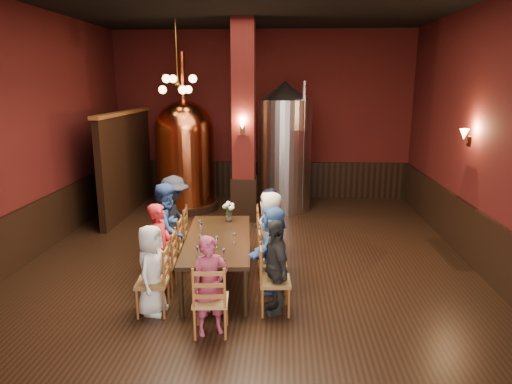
# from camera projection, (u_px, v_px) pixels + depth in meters

# --- Properties ---
(room) EXTENTS (10.00, 10.02, 4.50)m
(room) POSITION_uv_depth(u_px,v_px,m) (247.00, 138.00, 7.53)
(room) COLOR black
(room) RESTS_ON ground
(wainscot_right) EXTENTS (0.08, 9.90, 1.00)m
(wainscot_right) POSITION_uv_depth(u_px,v_px,m) (481.00, 243.00, 7.70)
(wainscot_right) COLOR black
(wainscot_right) RESTS_ON ground
(wainscot_back) EXTENTS (7.90, 0.08, 1.00)m
(wainscot_back) POSITION_uv_depth(u_px,v_px,m) (262.00, 179.00, 12.75)
(wainscot_back) COLOR black
(wainscot_back) RESTS_ON ground
(wainscot_left) EXTENTS (0.08, 9.90, 1.00)m
(wainscot_left) POSITION_uv_depth(u_px,v_px,m) (28.00, 234.00, 8.18)
(wainscot_left) COLOR black
(wainscot_left) RESTS_ON ground
(column) EXTENTS (0.58, 0.58, 4.50)m
(column) POSITION_uv_depth(u_px,v_px,m) (244.00, 123.00, 10.26)
(column) COLOR #41100D
(column) RESTS_ON ground
(partition) EXTENTS (0.22, 3.50, 2.40)m
(partition) POSITION_uv_depth(u_px,v_px,m) (127.00, 164.00, 11.07)
(partition) COLOR black
(partition) RESTS_ON ground
(pendant_cluster) EXTENTS (0.90, 0.90, 1.70)m
(pendant_cluster) POSITION_uv_depth(u_px,v_px,m) (178.00, 84.00, 10.25)
(pendant_cluster) COLOR #A57226
(pendant_cluster) RESTS_ON room
(sconce_wall) EXTENTS (0.20, 0.20, 0.36)m
(sconce_wall) POSITION_uv_depth(u_px,v_px,m) (470.00, 137.00, 8.08)
(sconce_wall) COLOR black
(sconce_wall) RESTS_ON room
(sconce_column) EXTENTS (0.20, 0.20, 0.36)m
(sconce_column) POSITION_uv_depth(u_px,v_px,m) (243.00, 126.00, 9.98)
(sconce_column) COLOR black
(sconce_column) RESTS_ON column
(dining_table) EXTENTS (1.19, 2.47, 0.75)m
(dining_table) POSITION_uv_depth(u_px,v_px,m) (218.00, 241.00, 7.23)
(dining_table) COLOR black
(dining_table) RESTS_ON ground
(chair_0) EXTENTS (0.50, 0.50, 0.92)m
(chair_0) POSITION_uv_depth(u_px,v_px,m) (152.00, 282.00, 6.29)
(chair_0) COLOR brown
(chair_0) RESTS_ON ground
(person_0) EXTENTS (0.48, 0.67, 1.27)m
(person_0) POSITION_uv_depth(u_px,v_px,m) (152.00, 270.00, 6.25)
(person_0) COLOR silver
(person_0) RESTS_ON ground
(chair_1) EXTENTS (0.50, 0.50, 0.92)m
(chair_1) POSITION_uv_depth(u_px,v_px,m) (161.00, 263.00, 6.95)
(chair_1) COLOR brown
(chair_1) RESTS_ON ground
(person_1) EXTENTS (0.37, 0.53, 1.40)m
(person_1) POSITION_uv_depth(u_px,v_px,m) (160.00, 248.00, 6.89)
(person_1) COLOR red
(person_1) RESTS_ON ground
(chair_2) EXTENTS (0.50, 0.50, 0.92)m
(chair_2) POSITION_uv_depth(u_px,v_px,m) (169.00, 248.00, 7.59)
(chair_2) COLOR brown
(chair_2) RESTS_ON ground
(person_2) EXTENTS (0.44, 0.79, 1.56)m
(person_2) POSITION_uv_depth(u_px,v_px,m) (168.00, 229.00, 7.51)
(person_2) COLOR navy
(person_2) RESTS_ON ground
(chair_3) EXTENTS (0.50, 0.50, 0.92)m
(chair_3) POSITION_uv_depth(u_px,v_px,m) (175.00, 235.00, 8.24)
(chair_3) COLOR brown
(chair_3) RESTS_ON ground
(person_3) EXTENTS (0.62, 1.02, 1.54)m
(person_3) POSITION_uv_depth(u_px,v_px,m) (174.00, 218.00, 8.17)
(person_3) COLOR black
(person_3) RESTS_ON ground
(chair_4) EXTENTS (0.50, 0.50, 0.92)m
(chair_4) POSITION_uv_depth(u_px,v_px,m) (275.00, 281.00, 6.32)
(chair_4) COLOR brown
(chair_4) RESTS_ON ground
(person_4) EXTENTS (0.58, 0.85, 1.34)m
(person_4) POSITION_uv_depth(u_px,v_px,m) (275.00, 267.00, 6.27)
(person_4) COLOR black
(person_4) RESTS_ON ground
(chair_5) EXTENTS (0.50, 0.50, 0.92)m
(chair_5) POSITION_uv_depth(u_px,v_px,m) (273.00, 262.00, 6.97)
(chair_5) COLOR brown
(chair_5) RESTS_ON ground
(person_5) EXTENTS (0.76, 1.32, 1.35)m
(person_5) POSITION_uv_depth(u_px,v_px,m) (273.00, 249.00, 6.92)
(person_5) COLOR #345A9E
(person_5) RESTS_ON ground
(chair_6) EXTENTS (0.50, 0.50, 0.92)m
(chair_6) POSITION_uv_depth(u_px,v_px,m) (270.00, 247.00, 7.62)
(chair_6) COLOR brown
(chair_6) RESTS_ON ground
(person_6) EXTENTS (0.46, 0.70, 1.41)m
(person_6) POSITION_uv_depth(u_px,v_px,m) (271.00, 233.00, 7.56)
(person_6) COLOR white
(person_6) RESTS_ON ground
(chair_7) EXTENTS (0.50, 0.50, 0.92)m
(chair_7) POSITION_uv_depth(u_px,v_px,m) (269.00, 234.00, 8.27)
(chair_7) COLOR brown
(chair_7) RESTS_ON ground
(person_7) EXTENTS (0.34, 0.65, 1.30)m
(person_7) POSITION_uv_depth(u_px,v_px,m) (269.00, 224.00, 8.22)
(person_7) COLOR black
(person_7) RESTS_ON ground
(chair_8) EXTENTS (0.50, 0.50, 0.92)m
(chair_8) POSITION_uv_depth(u_px,v_px,m) (211.00, 300.00, 5.77)
(chair_8) COLOR brown
(chair_8) RESTS_ON ground
(person_8) EXTENTS (0.56, 0.48, 1.30)m
(person_8) POSITION_uv_depth(u_px,v_px,m) (210.00, 286.00, 5.73)
(person_8) COLOR #8A2E48
(person_8) RESTS_ON ground
(copper_kettle) EXTENTS (1.87, 1.87, 3.85)m
(copper_kettle) POSITION_uv_depth(u_px,v_px,m) (185.00, 154.00, 11.38)
(copper_kettle) COLOR black
(copper_kettle) RESTS_ON ground
(steel_vessel) EXTENTS (1.73, 1.73, 3.17)m
(steel_vessel) POSITION_uv_depth(u_px,v_px,m) (285.00, 147.00, 11.27)
(steel_vessel) COLOR #B2B2B7
(steel_vessel) RESTS_ON ground
(rose_vase) EXTENTS (0.21, 0.21, 0.36)m
(rose_vase) POSITION_uv_depth(u_px,v_px,m) (229.00, 209.00, 7.99)
(rose_vase) COLOR white
(rose_vase) RESTS_ON dining_table
(wine_glass_0) EXTENTS (0.07, 0.07, 0.17)m
(wine_glass_0) POSITION_uv_depth(u_px,v_px,m) (234.00, 239.00, 6.91)
(wine_glass_0) COLOR white
(wine_glass_0) RESTS_ON dining_table
(wine_glass_1) EXTENTS (0.07, 0.07, 0.17)m
(wine_glass_1) POSITION_uv_depth(u_px,v_px,m) (201.00, 227.00, 7.44)
(wine_glass_1) COLOR white
(wine_glass_1) RESTS_ON dining_table
(wine_glass_2) EXTENTS (0.07, 0.07, 0.17)m
(wine_glass_2) POSITION_uv_depth(u_px,v_px,m) (217.00, 242.00, 6.76)
(wine_glass_2) COLOR white
(wine_glass_2) RESTS_ON dining_table
(wine_glass_3) EXTENTS (0.07, 0.07, 0.17)m
(wine_glass_3) POSITION_uv_depth(u_px,v_px,m) (198.00, 252.00, 6.35)
(wine_glass_3) COLOR white
(wine_glass_3) RESTS_ON dining_table
(wine_glass_4) EXTENTS (0.07, 0.07, 0.17)m
(wine_glass_4) POSITION_uv_depth(u_px,v_px,m) (200.00, 225.00, 7.57)
(wine_glass_4) COLOR white
(wine_glass_4) RESTS_ON dining_table
(wine_glass_5) EXTENTS (0.07, 0.07, 0.17)m
(wine_glass_5) POSITION_uv_depth(u_px,v_px,m) (201.00, 242.00, 6.75)
(wine_glass_5) COLOR white
(wine_glass_5) RESTS_ON dining_table
(wine_glass_6) EXTENTS (0.07, 0.07, 0.17)m
(wine_glass_6) POSITION_uv_depth(u_px,v_px,m) (224.00, 255.00, 6.25)
(wine_glass_6) COLOR white
(wine_glass_6) RESTS_ON dining_table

